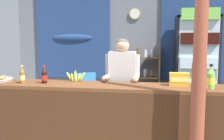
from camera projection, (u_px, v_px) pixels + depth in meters
The scene contains 13 objects.
ground_plane at pixel (120, 139), 4.00m from camera, with size 7.44×7.44×0.00m, color gray.
back_wall_curtained at pixel (130, 47), 5.56m from camera, with size 5.07×0.22×2.62m.
stall_counter at pixel (114, 116), 3.16m from camera, with size 3.48×0.54×0.96m.
timber_post at pixel (199, 69), 2.62m from camera, with size 0.17×0.15×2.56m.
drink_fridge at pixel (196, 60), 4.85m from camera, with size 0.76×0.70×2.06m.
bottle_shelf_rack at pixel (148, 79), 5.31m from camera, with size 0.48×0.28×1.36m.
plastic_lawn_chair at pixel (87, 92), 5.06m from camera, with size 0.60×0.60×0.86m.
shopkeeper at pixel (122, 79), 3.70m from camera, with size 0.49×0.42×1.53m.
soda_bottle_lime_soda at pixel (211, 78), 2.98m from camera, with size 0.09×0.09×0.28m.
soda_bottle_iced_tea at pixel (22, 76), 3.35m from camera, with size 0.07×0.07×0.23m.
soda_bottle_cola at pixel (44, 76), 3.34m from camera, with size 0.07×0.07×0.23m.
snack_box_choco_powder at pixel (179, 79), 3.17m from camera, with size 0.23×0.11×0.16m.
banana_bunch at pixel (76, 77), 3.49m from camera, with size 0.28×0.06×0.16m.
Camera 1 is at (0.51, -2.67, 1.52)m, focal length 41.66 mm.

